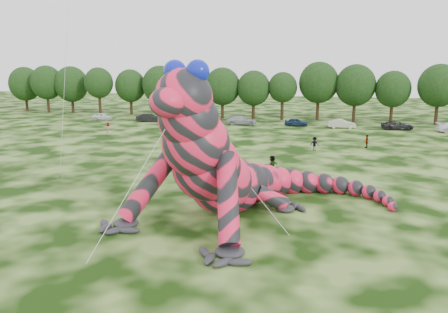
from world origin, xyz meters
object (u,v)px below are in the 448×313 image
at_px(tree_2, 72,90).
at_px(spectator_2, 315,144).
at_px(tree_7, 222,93).
at_px(tree_10, 318,91).
at_px(tree_13, 438,94).
at_px(spectator_1, 207,144).
at_px(tree_9, 282,96).
at_px(spectator_0, 172,153).
at_px(tree_8, 254,95).
at_px(car_5, 342,124).
at_px(tree_1, 47,89).
at_px(car_4, 296,122).
at_px(car_6, 398,125).
at_px(tree_5, 160,91).
at_px(spectator_3, 367,141).
at_px(tree_0, 25,89).
at_px(tree_6, 184,92).
at_px(car_1, 149,118).
at_px(spectator_5, 272,165).
at_px(tree_3, 99,91).
at_px(tree_4, 131,92).
at_px(car_0, 102,116).
at_px(car_3, 241,120).
at_px(spectator_4, 108,129).
at_px(inflatable_gecko, 233,137).
at_px(car_2, 186,119).
at_px(tree_11, 355,93).
at_px(flying_kite, 68,4).

xyz_separation_m(tree_2, spectator_2, (51.10, -29.87, -4.01)).
relative_size(tree_7, tree_10, 0.90).
bearing_deg(tree_13, spectator_1, -134.50).
xyz_separation_m(tree_9, spectator_0, (-7.25, -38.13, -3.41)).
relative_size(tree_8, car_5, 2.07).
relative_size(tree_1, car_4, 2.58).
bearing_deg(tree_1, car_6, -7.37).
xyz_separation_m(tree_10, spectator_1, (-11.56, -33.30, -4.38)).
relative_size(tree_5, tree_8, 1.10).
height_order(spectator_3, spectator_0, spectator_0).
distance_m(tree_0, tree_6, 37.09).
height_order(car_1, spectator_5, spectator_5).
distance_m(tree_3, spectator_0, 48.15).
bearing_deg(tree_4, tree_9, -2.55).
bearing_deg(car_4, tree_13, -71.62).
relative_size(car_0, car_3, 0.75).
xyz_separation_m(tree_1, tree_4, (18.71, 0.66, -0.38)).
xyz_separation_m(tree_5, tree_8, (18.91, -1.45, -0.43)).
bearing_deg(car_5, car_6, -91.38).
height_order(tree_8, car_6, tree_8).
relative_size(car_3, car_5, 1.20).
height_order(tree_6, tree_8, tree_6).
relative_size(tree_3, spectator_3, 6.00).
xyz_separation_m(tree_4, spectator_4, (8.54, -25.54, -3.59)).
bearing_deg(car_6, tree_1, 70.95).
height_order(tree_5, tree_7, tree_5).
bearing_deg(spectator_5, car_0, -93.49).
height_order(tree_6, spectator_3, tree_6).
height_order(inflatable_gecko, tree_7, inflatable_gecko).
xyz_separation_m(inflatable_gecko, tree_8, (-7.55, 51.32, -0.69)).
distance_m(tree_7, car_6, 31.32).
height_order(spectator_5, spectator_0, spectator_0).
bearing_deg(car_4, car_2, 93.37).
xyz_separation_m(inflatable_gecko, spectator_5, (1.42, 10.39, -4.25)).
relative_size(tree_11, car_0, 2.60).
height_order(tree_4, tree_7, tree_7).
bearing_deg(spectator_5, spectator_3, -170.99).
distance_m(tree_2, tree_10, 50.42).
xyz_separation_m(flying_kite, tree_0, (-44.30, 50.83, -9.82)).
height_order(tree_13, spectator_3, tree_13).
relative_size(tree_2, car_4, 2.54).
relative_size(tree_11, spectator_4, 5.39).
distance_m(tree_13, spectator_0, 50.64).
bearing_deg(tree_10, flying_kite, -109.39).
xyz_separation_m(tree_7, car_2, (-4.39, -8.35, -4.06)).
xyz_separation_m(tree_0, spectator_2, (62.64, -30.35, -3.95)).
bearing_deg(spectator_0, tree_11, -39.20).
relative_size(tree_4, tree_13, 0.89).
relative_size(tree_5, car_0, 2.53).
bearing_deg(car_4, spectator_0, 160.94).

